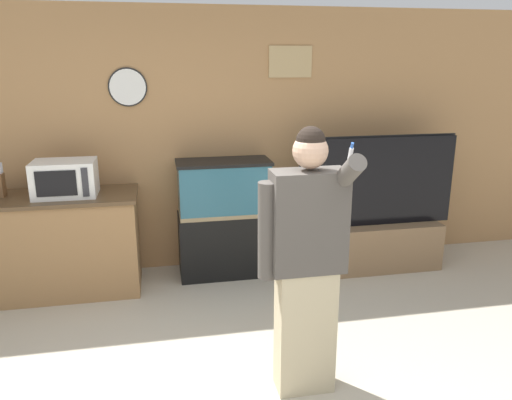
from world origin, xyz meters
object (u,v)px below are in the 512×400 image
Objects in this scene: microwave at (65,178)px; aquarium_on_stand at (224,218)px; tv_on_stand at (375,231)px; person_standing at (306,261)px; counter_island at (56,244)px.

aquarium_on_stand is (1.43, 0.13, -0.50)m from microwave.
person_standing is (-1.27, -1.75, 0.50)m from tv_on_stand.
counter_island is at bearing -175.95° from aquarium_on_stand.
person_standing reaches higher than microwave.
microwave is at bearing -174.71° from aquarium_on_stand.
person_standing is (1.83, -1.81, 0.44)m from counter_island.
tv_on_stand is 2.22m from person_standing.
microwave is 0.46× the size of aquarium_on_stand.
tv_on_stand is (2.95, -0.05, -0.68)m from microwave.
person_standing reaches higher than tv_on_stand.
tv_on_stand is (3.10, -0.07, -0.06)m from counter_island.
tv_on_stand is (1.52, -0.18, -0.18)m from aquarium_on_stand.
tv_on_stand is 0.94× the size of person_standing.
person_standing is (0.25, -1.93, 0.32)m from aquarium_on_stand.
microwave is at bearing 179.12° from tv_on_stand.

